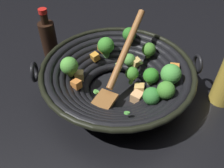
# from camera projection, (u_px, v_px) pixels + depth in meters

# --- Properties ---
(ground_plane) EXTENTS (4.00, 4.00, 0.00)m
(ground_plane) POSITION_uv_depth(u_px,v_px,m) (117.00, 92.00, 0.66)
(ground_plane) COLOR black
(wok) EXTENTS (0.41, 0.44, 0.19)m
(wok) POSITION_uv_depth(u_px,v_px,m) (118.00, 76.00, 0.62)
(wok) COLOR black
(wok) RESTS_ON ground
(soy_sauce_bottle) EXTENTS (0.05, 0.05, 0.18)m
(soy_sauce_bottle) POSITION_uv_depth(u_px,v_px,m) (49.00, 40.00, 0.74)
(soy_sauce_bottle) COLOR black
(soy_sauce_bottle) RESTS_ON ground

